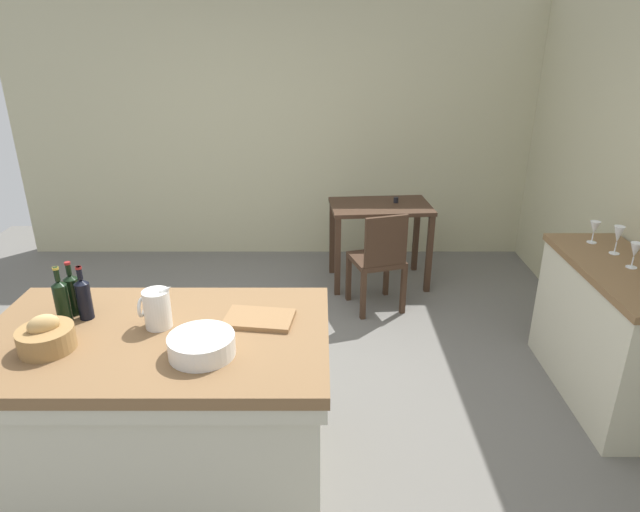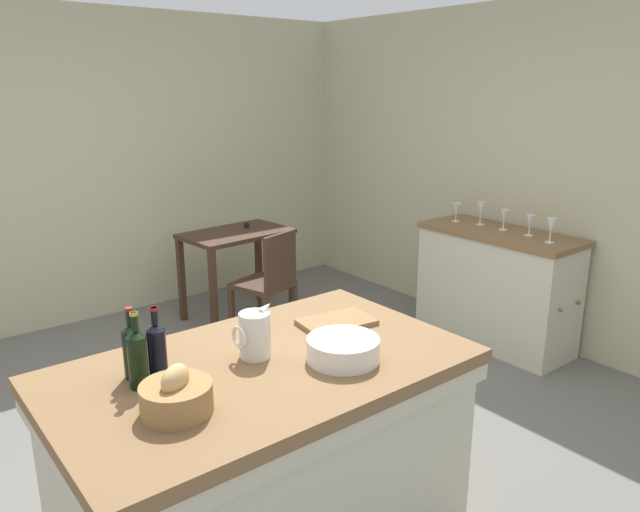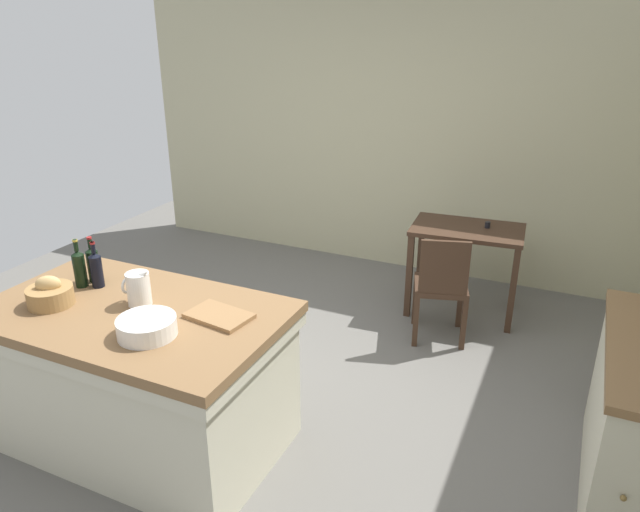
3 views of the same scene
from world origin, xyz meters
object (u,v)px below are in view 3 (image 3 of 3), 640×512
object	(u,v)px
writing_desk	(467,242)
wooden_chair	(441,285)
island_table	(140,372)
wine_bottle_dark	(96,269)
wine_bottle_green	(79,268)
pitcher	(138,288)
wine_bottle_amber	(93,263)
wicker_hamper	(1,376)
cutting_board	(219,316)
bread_basket	(50,294)
wash_bowl	(147,327)

from	to	relation	value
writing_desk	wooden_chair	size ratio (longest dim) A/B	1.07
island_table	wine_bottle_dark	world-z (taller)	wine_bottle_dark
island_table	writing_desk	world-z (taller)	island_table
writing_desk	wine_bottle_green	xyz separation A→B (m)	(-1.82, -2.36, 0.37)
writing_desk	pitcher	xyz separation A→B (m)	(-1.35, -2.41, 0.35)
pitcher	wine_bottle_amber	size ratio (longest dim) A/B	0.82
island_table	writing_desk	distance (m)	2.82
wicker_hamper	wine_bottle_amber	bearing A→B (deg)	19.88
wine_bottle_dark	wine_bottle_green	world-z (taller)	wine_bottle_green
wooden_chair	cutting_board	bearing A→B (deg)	-114.11
wicker_hamper	wooden_chair	bearing A→B (deg)	38.45
pitcher	wine_bottle_green	bearing A→B (deg)	174.49
wooden_chair	wine_bottle_amber	bearing A→B (deg)	-135.81
wooden_chair	wine_bottle_amber	xyz separation A→B (m)	(-1.75, -1.70, 0.53)
wine_bottle_dark	wicker_hamper	xyz separation A→B (m)	(-0.80, -0.21, -0.85)
writing_desk	cutting_board	world-z (taller)	cutting_board
bread_basket	wine_bottle_green	size ratio (longest dim) A/B	0.84
pitcher	wash_bowl	xyz separation A→B (m)	(0.26, -0.25, -0.05)
writing_desk	wooden_chair	bearing A→B (deg)	-95.82
writing_desk	wicker_hamper	distance (m)	3.61
wooden_chair	cutting_board	world-z (taller)	cutting_board
wooden_chair	wine_bottle_amber	world-z (taller)	wine_bottle_amber
wine_bottle_amber	wine_bottle_green	size ratio (longest dim) A/B	0.96
wine_bottle_dark	pitcher	bearing A→B (deg)	-12.35
wash_bowl	cutting_board	world-z (taller)	wash_bowl
pitcher	wash_bowl	distance (m)	0.37
writing_desk	wicker_hamper	xyz separation A→B (m)	(-2.53, -2.53, -0.49)
wine_bottle_amber	wine_bottle_green	distance (m)	0.09
wooden_chair	bread_basket	xyz separation A→B (m)	(-1.74, -2.05, 0.47)
writing_desk	wooden_chair	xyz separation A→B (m)	(-0.06, -0.57, -0.17)
island_table	bread_basket	xyz separation A→B (m)	(-0.44, -0.14, 0.47)
wooden_chair	bread_basket	distance (m)	2.73
island_table	wash_bowl	xyz separation A→B (m)	(0.27, -0.18, 0.46)
writing_desk	wash_bowl	distance (m)	2.89
island_table	wooden_chair	xyz separation A→B (m)	(1.29, 1.91, -0.00)
wash_bowl	wine_bottle_amber	xyz separation A→B (m)	(-0.73, 0.39, 0.07)
pitcher	bread_basket	size ratio (longest dim) A/B	0.94
wooden_chair	wash_bowl	xyz separation A→B (m)	(-1.02, -2.09, 0.46)
wash_bowl	cutting_board	distance (m)	0.38
writing_desk	cutting_board	bearing A→B (deg)	-110.01
cutting_board	wooden_chair	bearing A→B (deg)	65.89
wash_bowl	wine_bottle_amber	bearing A→B (deg)	151.81
island_table	wooden_chair	size ratio (longest dim) A/B	1.91
wine_bottle_green	pitcher	bearing A→B (deg)	-5.51
island_table	cutting_board	bearing A→B (deg)	13.88
wash_bowl	cutting_board	size ratio (longest dim) A/B	0.88
writing_desk	bread_basket	xyz separation A→B (m)	(-1.80, -2.61, 0.31)
bread_basket	wine_bottle_dark	xyz separation A→B (m)	(0.06, 0.29, 0.05)
pitcher	bread_basket	distance (m)	0.50
wooden_chair	wine_bottle_dark	distance (m)	2.48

